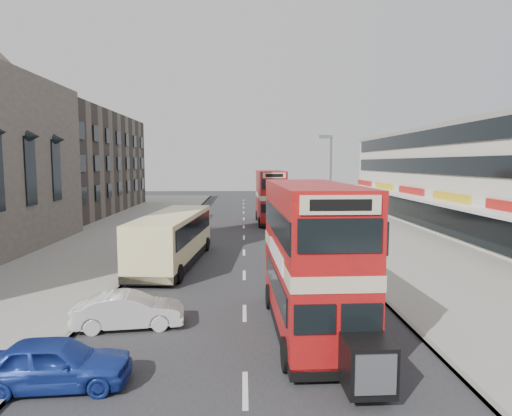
% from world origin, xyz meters
% --- Properties ---
extents(ground, '(160.00, 160.00, 0.00)m').
position_xyz_m(ground, '(0.00, 0.00, 0.00)').
color(ground, '#28282B').
rests_on(ground, ground).
extents(road_surface, '(12.00, 90.00, 0.01)m').
position_xyz_m(road_surface, '(0.00, 20.00, 0.01)').
color(road_surface, '#28282B').
rests_on(road_surface, ground).
extents(pavement_right, '(12.00, 90.00, 0.15)m').
position_xyz_m(pavement_right, '(12.00, 20.00, 0.07)').
color(pavement_right, gray).
rests_on(pavement_right, ground).
extents(pavement_left, '(12.00, 90.00, 0.15)m').
position_xyz_m(pavement_left, '(-12.00, 20.00, 0.07)').
color(pavement_left, gray).
rests_on(pavement_left, ground).
extents(kerb_left, '(0.20, 90.00, 0.16)m').
position_xyz_m(kerb_left, '(-6.10, 20.00, 0.07)').
color(kerb_left, gray).
rests_on(kerb_left, ground).
extents(kerb_right, '(0.20, 90.00, 0.16)m').
position_xyz_m(kerb_right, '(6.10, 20.00, 0.07)').
color(kerb_right, gray).
rests_on(kerb_right, ground).
extents(brick_terrace, '(14.00, 28.00, 12.00)m').
position_xyz_m(brick_terrace, '(-22.00, 38.00, 6.00)').
color(brick_terrace, '#66594C').
rests_on(brick_terrace, ground).
extents(commercial_row, '(9.90, 46.20, 9.30)m').
position_xyz_m(commercial_row, '(19.95, 22.00, 4.70)').
color(commercial_row, beige).
rests_on(commercial_row, ground).
extents(street_lamp, '(1.00, 0.20, 8.12)m').
position_xyz_m(street_lamp, '(6.52, 18.00, 4.78)').
color(street_lamp, slate).
rests_on(street_lamp, ground).
extents(bus_main, '(2.81, 9.35, 5.13)m').
position_xyz_m(bus_main, '(2.36, 0.02, 2.70)').
color(bus_main, black).
rests_on(bus_main, ground).
extents(bus_second, '(2.72, 9.26, 5.09)m').
position_xyz_m(bus_second, '(2.70, 28.50, 2.68)').
color(bus_second, black).
rests_on(bus_second, ground).
extents(coach, '(3.62, 10.86, 2.83)m').
position_xyz_m(coach, '(-4.22, 10.71, 1.67)').
color(coach, black).
rests_on(coach, ground).
extents(car_left_near, '(4.14, 1.92, 1.37)m').
position_xyz_m(car_left_near, '(-5.11, -3.70, 0.69)').
color(car_left_near, '#1C369A').
rests_on(car_left_near, ground).
extents(car_left_front, '(4.09, 1.89, 1.30)m').
position_xyz_m(car_left_front, '(-4.24, 0.58, 0.65)').
color(car_left_front, silver).
rests_on(car_left_front, ground).
extents(car_right_a, '(4.34, 2.19, 1.21)m').
position_xyz_m(car_right_a, '(4.76, 14.28, 0.60)').
color(car_right_a, maroon).
rests_on(car_right_a, ground).
extents(car_right_b, '(4.32, 2.34, 1.15)m').
position_xyz_m(car_right_b, '(5.49, 20.54, 0.58)').
color(car_right_b, '#B74A12').
rests_on(car_right_b, ground).
extents(car_right_c, '(4.34, 2.00, 1.44)m').
position_xyz_m(car_right_c, '(5.59, 30.15, 0.72)').
color(car_right_c, '#60AAC0').
rests_on(car_right_c, ground).
extents(pedestrian_near, '(0.81, 0.71, 1.84)m').
position_xyz_m(pedestrian_near, '(7.60, 13.59, 1.07)').
color(pedestrian_near, gray).
rests_on(pedestrian_near, pavement_right).
extents(pedestrian_far, '(0.99, 0.58, 1.59)m').
position_xyz_m(pedestrian_far, '(9.07, 29.74, 0.95)').
color(pedestrian_far, gray).
rests_on(pedestrian_far, pavement_right).
extents(cyclist, '(0.66, 1.70, 2.14)m').
position_xyz_m(cyclist, '(3.50, 20.46, 0.73)').
color(cyclist, gray).
rests_on(cyclist, ground).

